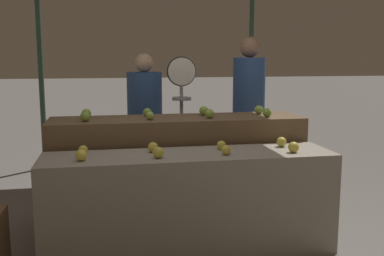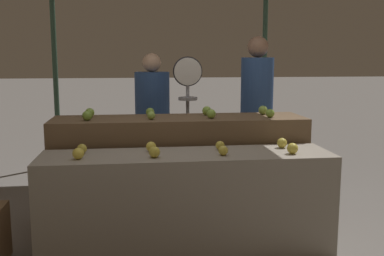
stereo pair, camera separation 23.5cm
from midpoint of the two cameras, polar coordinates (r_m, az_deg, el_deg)
ground_plane at (r=3.70m, az=-2.18°, el=-15.33°), size 60.00×60.00×0.00m
display_counter_front at (r=3.56m, az=-2.22°, el=-9.51°), size 2.25×0.55×0.79m
display_counter_back at (r=4.10m, az=-3.49°, el=-5.55°), size 2.25×0.55×0.99m
apple_front_0 at (r=3.32m, az=-15.88°, el=-3.35°), size 0.08×0.08×0.08m
apple_front_1 at (r=3.30m, az=-6.35°, el=-3.13°), size 0.08×0.08×0.08m
apple_front_2 at (r=3.40m, az=2.38°, el=-2.83°), size 0.07×0.07×0.07m
apple_front_3 at (r=3.54m, az=10.93°, el=-2.42°), size 0.09×0.09×0.09m
apple_front_4 at (r=3.52m, az=-15.54°, el=-2.75°), size 0.08×0.08×0.08m
apple_front_5 at (r=3.51m, az=-6.91°, el=-2.45°), size 0.08×0.08×0.08m
apple_front_6 at (r=3.59m, az=1.88°, el=-2.20°), size 0.07×0.07×0.07m
apple_front_7 at (r=3.75m, az=9.54°, el=-1.76°), size 0.08×0.08×0.08m
apple_back_0 at (r=3.87m, az=-15.12°, el=1.39°), size 0.08×0.08×0.08m
apple_back_1 at (r=3.86m, az=-7.10°, el=1.54°), size 0.07×0.07×0.07m
apple_back_2 at (r=3.93m, az=0.53°, el=1.82°), size 0.08×0.08×0.08m
apple_back_3 at (r=4.06m, az=7.90°, el=1.93°), size 0.08×0.08×0.08m
apple_back_4 at (r=4.08m, az=-14.89°, el=1.78°), size 0.08×0.08×0.08m
apple_back_5 at (r=4.08m, az=-7.34°, el=1.98°), size 0.08×0.08×0.08m
apple_back_6 at (r=4.14m, az=-0.11°, el=2.20°), size 0.08×0.08×0.08m
apple_back_7 at (r=4.27m, az=6.93°, el=2.33°), size 0.08×0.08×0.08m
produce_scale at (r=4.71m, az=-2.76°, el=4.10°), size 0.31×0.20×1.53m
person_vendor_at_scale at (r=5.02m, az=-7.34°, el=1.70°), size 0.42×0.42×1.57m
person_customer_left at (r=5.08m, az=5.89°, el=3.18°), size 0.41×0.41×1.75m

